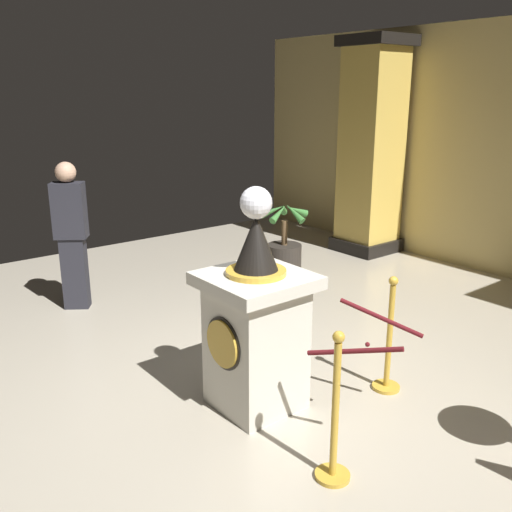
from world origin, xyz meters
The scene contains 8 objects.
ground_plane centered at (0.00, 0.00, 0.00)m, with size 10.92×10.92×0.00m, color #B2A893.
pedestal_clock centered at (-0.01, -0.22, 0.71)m, with size 0.79×0.79×1.82m.
stanchion_near centered at (1.03, -0.39, 0.38)m, with size 0.24×0.24×1.07m.
stanchion_far centered at (0.49, 0.83, 0.36)m, with size 0.24×0.24×1.03m.
velvet_rope centered at (0.76, 0.22, 0.79)m, with size 0.90×0.92×0.22m.
column_left centered at (-2.59, 4.10, 1.63)m, with size 0.89×0.89×3.28m.
potted_palm_left centered at (-2.34, 2.12, 0.34)m, with size 0.64×0.66×1.08m.
bystander_guest centered at (-3.06, -0.53, 0.93)m, with size 0.39×0.42×1.74m.
Camera 1 is at (3.25, -2.80, 2.51)m, focal length 39.71 mm.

